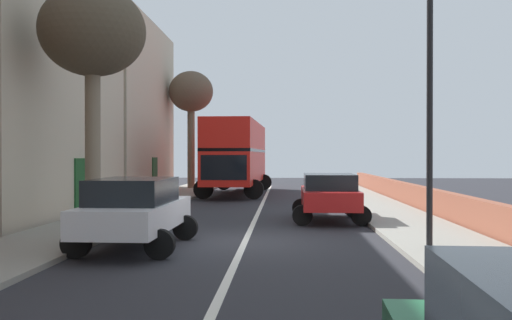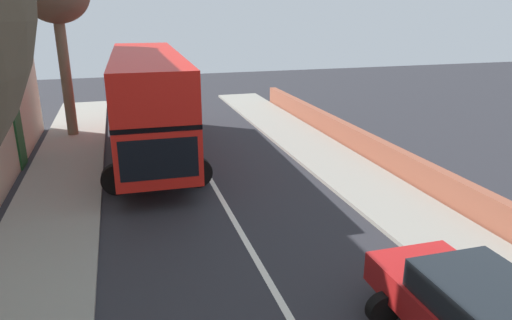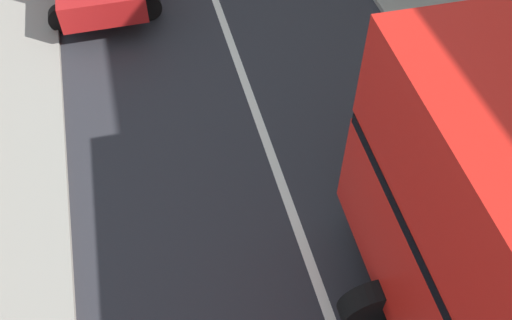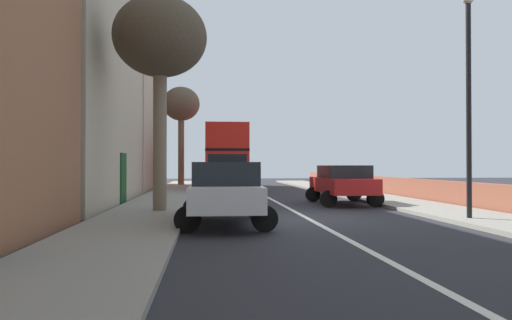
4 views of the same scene
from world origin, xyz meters
name	(u,v)px [view 2 (image 2 of 4)]	position (x,y,z in m)	size (l,w,h in m)	color
double_decker_bus	(149,98)	(-1.70, 17.96, 2.36)	(3.79, 11.50, 4.06)	red
parked_car_red_right_2	(483,320)	(2.50, 4.65, 0.91)	(2.51, 4.31, 1.58)	#AD1919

